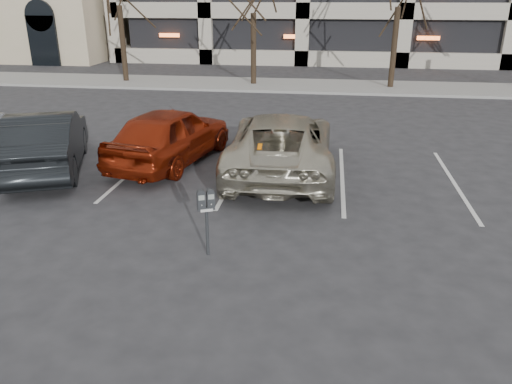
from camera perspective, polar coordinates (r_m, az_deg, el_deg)
name	(u,v)px	position (r m, az deg, el deg)	size (l,w,h in m)	color
ground	(280,209)	(11.09, 2.75, -1.98)	(140.00, 140.00, 0.00)	#28282B
sidewalk	(311,86)	(26.50, 6.29, 11.96)	(80.00, 4.00, 0.12)	gray
stall_lines	(237,172)	(13.39, -2.24, 2.28)	(16.90, 5.20, 0.00)	silver
parking_meter	(206,206)	(8.84, -5.72, -1.63)	(0.34, 0.24, 1.25)	black
suv_silver	(281,143)	(13.19, 2.88, 5.58)	(2.89, 5.85, 1.60)	beige
car_red	(170,135)	(14.19, -9.76, 6.45)	(1.89, 4.69, 1.60)	maroon
car_dark	(46,141)	(14.47, -22.90, 5.36)	(1.70, 4.88, 1.61)	black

